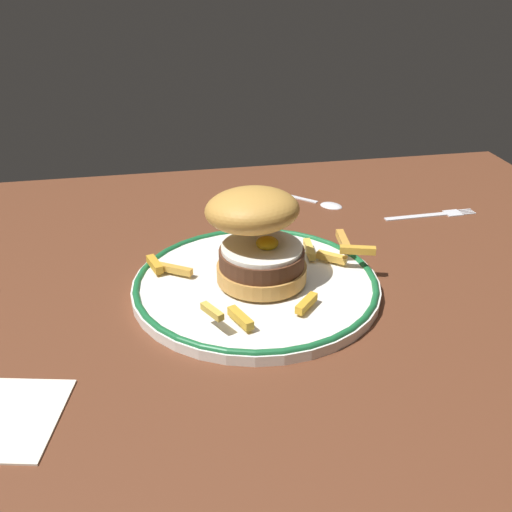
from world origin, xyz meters
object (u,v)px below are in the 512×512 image
burger (256,234)px  napkin (4,417)px  dinner_plate (256,284)px  fork (433,214)px  spoon (323,202)px

burger → napkin: (-25.72, -17.68, -6.99)cm
dinner_plate → burger: 6.38cm
burger → fork: bearing=27.9°
dinner_plate → napkin: 30.78cm
spoon → napkin: size_ratio=1.04×
fork → burger: bearing=-152.1°
fork → napkin: 65.29cm
fork → spoon: 16.78cm
spoon → napkin: spoon is taller
burger → spoon: burger is taller
burger → spoon: size_ratio=1.20×
fork → napkin: same height
burger → fork: (30.22, 15.99, -7.01)cm
dinner_plate → spoon: dinner_plate is taller
dinner_plate → burger: size_ratio=2.25×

